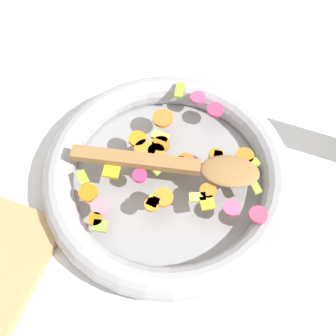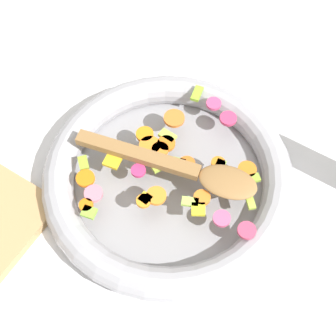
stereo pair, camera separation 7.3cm
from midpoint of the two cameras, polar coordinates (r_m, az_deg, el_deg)
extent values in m
plane|color=silver|center=(0.77, -2.69, -2.09)|extent=(4.00, 4.00, 0.00)
cylinder|color=gray|center=(0.77, -2.71, -1.88)|extent=(0.35, 0.35, 0.01)
torus|color=#9E9EA5|center=(0.75, -2.77, -1.19)|extent=(0.40, 0.40, 0.05)
cylinder|color=orange|center=(0.70, -3.56, -3.84)|extent=(0.04, 0.04, 0.01)
cylinder|color=orange|center=(0.70, -11.82, -6.44)|extent=(0.03, 0.03, 0.01)
cylinder|color=orange|center=(0.73, -0.66, 0.66)|extent=(0.03, 0.03, 0.01)
cylinder|color=orange|center=(0.75, -3.65, 2.67)|extent=(0.03, 0.03, 0.01)
cylinder|color=orange|center=(0.74, 3.06, 1.39)|extent=(0.03, 0.03, 0.01)
cylinder|color=orange|center=(0.74, 6.59, 1.21)|extent=(0.04, 0.04, 0.01)
cylinder|color=orange|center=(0.70, -4.87, -4.80)|extent=(0.03, 0.03, 0.01)
cylinder|color=orange|center=(0.76, -6.49, 3.32)|extent=(0.04, 0.04, 0.01)
cylinder|color=orange|center=(0.72, -12.56, -3.24)|extent=(0.03, 0.03, 0.01)
cylinder|color=orange|center=(0.74, -4.25, 1.80)|extent=(0.03, 0.03, 0.01)
cylinder|color=orange|center=(0.70, 1.98, -3.09)|extent=(0.03, 0.03, 0.01)
cylinder|color=orange|center=(0.74, -5.59, 2.06)|extent=(0.05, 0.05, 0.01)
cylinder|color=orange|center=(0.78, -3.32, 5.85)|extent=(0.05, 0.05, 0.01)
cube|color=#A6C93E|center=(0.73, -4.46, -0.05)|extent=(0.03, 0.03, 0.01)
cube|color=#ADD654|center=(0.70, 0.65, -3.85)|extent=(0.02, 0.03, 0.01)
cube|color=#BDC956|center=(0.73, -1.40, 0.05)|extent=(0.03, 0.02, 0.01)
cube|color=#90B53C|center=(0.73, -2.09, 0.61)|extent=(0.02, 0.03, 0.01)
cube|color=#A9CA41|center=(0.71, 7.80, -2.62)|extent=(0.02, 0.02, 0.01)
cube|color=#91C332|center=(0.81, -1.18, 9.25)|extent=(0.03, 0.02, 0.01)
cube|color=#92AE32|center=(0.73, -13.17, -1.43)|extent=(0.03, 0.03, 0.01)
cube|color=#8AC23E|center=(0.69, -11.29, -7.22)|extent=(0.02, 0.02, 0.01)
cube|color=#A5D047|center=(0.73, 3.34, 1.14)|extent=(0.02, 0.02, 0.01)
cube|color=#A7C647|center=(0.76, -3.68, 3.62)|extent=(0.02, 0.03, 0.01)
cube|color=#8DB234|center=(0.73, 7.30, 0.19)|extent=(0.03, 0.03, 0.01)
cylinder|color=pink|center=(0.71, -11.21, -4.90)|extent=(0.04, 0.04, 0.01)
cylinder|color=#C74063|center=(0.69, 8.00, -5.93)|extent=(0.03, 0.03, 0.01)
cylinder|color=#CD336D|center=(0.72, -6.36, -1.20)|extent=(0.03, 0.03, 0.01)
cylinder|color=#E25583|center=(0.69, 4.82, -5.11)|extent=(0.04, 0.04, 0.01)
cylinder|color=#DA7789|center=(0.72, 2.42, -0.62)|extent=(0.02, 0.02, 0.01)
cylinder|color=#D63A67|center=(0.79, 3.15, 6.88)|extent=(0.03, 0.03, 0.01)
cylinder|color=#D6467B|center=(0.80, 1.18, 8.33)|extent=(0.04, 0.04, 0.01)
cube|color=yellow|center=(0.73, -9.72, -0.54)|extent=(0.03, 0.03, 0.01)
cube|color=yellow|center=(0.70, 1.82, -4.55)|extent=(0.03, 0.03, 0.01)
cube|color=gold|center=(0.70, -4.95, -4.38)|extent=(0.02, 0.02, 0.01)
cube|color=olive|center=(0.72, -6.83, 0.74)|extent=(0.07, 0.20, 0.01)
ellipsoid|color=olive|center=(0.71, 4.70, -0.64)|extent=(0.07, 0.10, 0.01)
camera|label=1|loc=(0.04, -92.87, -4.98)|focal=50.00mm
camera|label=2|loc=(0.04, 87.13, 4.98)|focal=50.00mm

